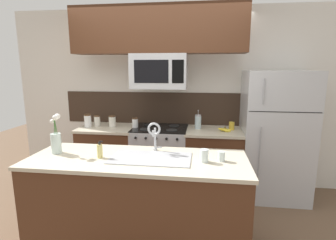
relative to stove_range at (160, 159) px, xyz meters
name	(u,v)px	position (x,y,z in m)	size (l,w,h in m)	color
ground_plane	(148,223)	(0.00, -0.90, -0.46)	(10.00, 10.00, 0.00)	brown
rear_partition	(184,98)	(0.30, 0.38, 0.84)	(5.20, 0.10, 2.60)	silver
splash_band	(163,108)	(0.00, 0.32, 0.69)	(3.05, 0.01, 0.48)	#332319
back_counter_left	(109,157)	(-0.77, 0.00, -0.01)	(0.80, 0.65, 0.91)	#4C2B19
back_counter_right	(213,161)	(0.75, 0.00, -0.01)	(0.78, 0.65, 0.91)	#4C2B19
stove_range	(160,159)	(0.00, 0.00, 0.00)	(0.76, 0.64, 0.93)	#B7BABF
microwave	(160,71)	(0.00, -0.02, 1.24)	(0.74, 0.40, 0.46)	#B7BABF
upper_cabinet_band	(158,30)	(-0.01, -0.05, 1.77)	(2.28, 0.34, 0.60)	#4C2B19
refrigerator	(274,135)	(1.56, 0.02, 0.40)	(0.86, 0.74, 1.72)	#B7BABF
storage_jar_tall	(88,121)	(-1.05, -0.04, 0.54)	(0.10, 0.10, 0.19)	silver
storage_jar_medium	(97,121)	(-0.94, 0.04, 0.53)	(0.09, 0.09, 0.16)	silver
storage_jar_short	(112,121)	(-0.71, 0.02, 0.53)	(0.10, 0.10, 0.16)	silver
storage_jar_squat	(135,123)	(-0.35, -0.03, 0.52)	(0.08, 0.08, 0.15)	silver
banana_bunch	(225,130)	(0.89, -0.06, 0.47)	(0.19, 0.16, 0.08)	yellow
french_press	(198,122)	(0.53, 0.06, 0.55)	(0.09, 0.09, 0.27)	silver
coffee_tin	(232,126)	(0.99, 0.05, 0.50)	(0.08, 0.08, 0.11)	gold
island_counter	(138,202)	(-0.01, -1.25, -0.01)	(2.08, 0.78, 0.91)	#4C2B19
kitchen_sink	(151,165)	(0.12, -1.25, 0.38)	(0.76, 0.41, 0.16)	#ADAFB5
sink_faucet	(154,133)	(0.12, -1.05, 0.65)	(0.14, 0.14, 0.31)	#B7BABF
dish_soap_bottle	(100,151)	(-0.36, -1.30, 0.52)	(0.06, 0.05, 0.16)	#DBCC75
drinking_glass	(204,156)	(0.62, -1.28, 0.51)	(0.08, 0.08, 0.12)	silver
spare_glass	(221,156)	(0.77, -1.23, 0.49)	(0.07, 0.07, 0.09)	silver
flower_vase	(56,141)	(-0.84, -1.22, 0.57)	(0.10, 0.10, 0.40)	silver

